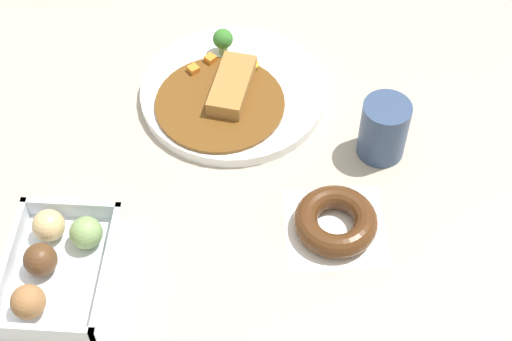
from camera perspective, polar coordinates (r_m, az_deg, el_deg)
The scene contains 5 objects.
ground_plane at distance 1.13m, azimuth -3.16°, elevation -0.10°, with size 1.60×1.60×0.00m, color #B2A893.
curry_plate at distance 1.22m, azimuth -1.81°, elevation 5.78°, with size 0.29×0.29×0.06m.
donut_box at distance 1.05m, azimuth -14.40°, elevation -6.70°, with size 0.19×0.14×0.06m.
chocolate_ring_donut at distance 1.06m, azimuth 5.84°, elevation -3.75°, with size 0.15×0.15×0.03m.
coffee_mug at distance 1.13m, azimuth 9.30°, elevation 2.99°, with size 0.07×0.07×0.09m, color #33476B.
Camera 1 is at (0.69, 0.11, 0.89)m, focal length 54.76 mm.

